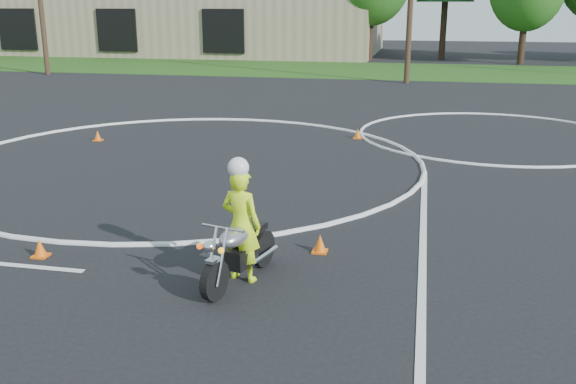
# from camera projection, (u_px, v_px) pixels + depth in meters

# --- Properties ---
(ground) EXTENTS (120.00, 120.00, 0.00)m
(ground) POSITION_uv_depth(u_px,v_px,m) (136.00, 194.00, 13.60)
(ground) COLOR black
(ground) RESTS_ON ground
(grass_strip) EXTENTS (120.00, 10.00, 0.02)m
(grass_strip) POSITION_uv_depth(u_px,v_px,m) (326.00, 69.00, 38.94)
(grass_strip) COLOR #1E4714
(grass_strip) RESTS_ON ground
(course_markings) EXTENTS (19.05, 19.05, 0.12)m
(course_markings) POSITION_uv_depth(u_px,v_px,m) (280.00, 153.00, 17.26)
(course_markings) COLOR silver
(course_markings) RESTS_ON ground
(primary_motorcycle) EXTENTS (0.83, 1.85, 0.99)m
(primary_motorcycle) POSITION_uv_depth(u_px,v_px,m) (239.00, 252.00, 9.14)
(primary_motorcycle) COLOR black
(primary_motorcycle) RESTS_ON ground
(rider_primary_grp) EXTENTS (0.69, 0.55, 1.84)m
(rider_primary_grp) POSITION_uv_depth(u_px,v_px,m) (241.00, 222.00, 9.15)
(rider_primary_grp) COLOR #D3FF1A
(rider_primary_grp) RESTS_ON ground
(traffic_cones) EXTENTS (17.75, 13.36, 0.30)m
(traffic_cones) POSITION_uv_depth(u_px,v_px,m) (405.00, 160.00, 15.94)
(traffic_cones) COLOR #FA630D
(traffic_cones) RESTS_ON ground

